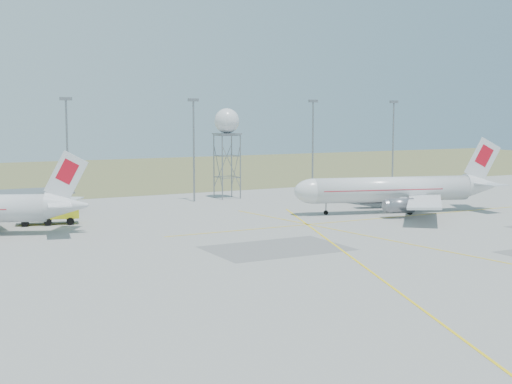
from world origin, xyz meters
TOP-DOWN VIEW (x-y plane):
  - ground at (0.00, 0.00)m, footprint 400.00×400.00m
  - grass_strip at (0.00, 140.00)m, footprint 400.00×120.00m
  - building_grey at (-45.00, 64.00)m, footprint 19.00×10.00m
  - mast_a at (-35.00, 66.00)m, footprint 2.20×0.50m
  - mast_b at (-10.00, 66.00)m, footprint 2.20×0.50m
  - mast_c at (18.00, 66.00)m, footprint 2.20×0.50m
  - mast_d at (40.00, 66.00)m, footprint 2.20×0.50m
  - taxi_sign_near at (55.60, 72.00)m, footprint 1.60×0.17m
  - taxi_sign_far at (62.60, 72.00)m, footprint 1.60×0.17m
  - airliner_main at (15.22, 34.49)m, footprint 38.51×36.57m
  - radar_tower at (-1.80, 67.83)m, footprint 5.14×5.14m
  - fire_truck at (-41.92, 49.63)m, footprint 10.08×5.51m

SIDE VIEW (x-z plane):
  - ground at x=0.00m, z-range 0.00..0.00m
  - grass_strip at x=0.00m, z-range 0.00..0.03m
  - taxi_sign_near at x=55.60m, z-range 0.29..1.49m
  - taxi_sign_far at x=62.60m, z-range 0.29..1.49m
  - fire_truck at x=-41.92m, z-range -0.08..3.77m
  - building_grey at x=-45.00m, z-range 0.02..3.92m
  - airliner_main at x=15.22m, z-range -2.57..10.71m
  - radar_tower at x=-1.80m, z-range 1.14..19.73m
  - mast_a at x=-35.00m, z-range 1.82..22.32m
  - mast_b at x=-10.00m, z-range 1.82..22.32m
  - mast_c at x=18.00m, z-range 1.82..22.32m
  - mast_d at x=40.00m, z-range 1.82..22.32m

